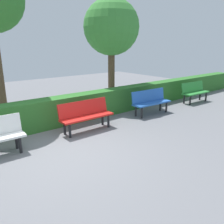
# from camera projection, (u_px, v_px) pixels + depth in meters

# --- Properties ---
(ground_plane) EXTENTS (23.49, 23.49, 0.00)m
(ground_plane) POSITION_uv_depth(u_px,v_px,m) (65.00, 151.00, 5.43)
(ground_plane) COLOR slate
(bench_green) EXTENTS (1.45, 0.54, 0.86)m
(bench_green) POSITION_uv_depth(u_px,v_px,m) (195.00, 91.00, 9.93)
(bench_green) COLOR #2D8C38
(bench_green) RESTS_ON ground_plane
(bench_blue) EXTENTS (1.56, 0.53, 0.86)m
(bench_blue) POSITION_uv_depth(u_px,v_px,m) (150.00, 101.00, 8.23)
(bench_blue) COLOR blue
(bench_blue) RESTS_ON ground_plane
(bench_red) EXTENTS (1.61, 0.48, 0.86)m
(bench_red) POSITION_uv_depth(u_px,v_px,m) (86.00, 114.00, 6.65)
(bench_red) COLOR red
(bench_red) RESTS_ON ground_plane
(hedge_row) EXTENTS (19.49, 0.56, 0.87)m
(hedge_row) POSITION_uv_depth(u_px,v_px,m) (71.00, 109.00, 7.38)
(hedge_row) COLOR #2D6B28
(hedge_row) RESTS_ON ground_plane
(tree_near) EXTENTS (2.22, 2.22, 4.19)m
(tree_near) POSITION_uv_depth(u_px,v_px,m) (111.00, 28.00, 9.19)
(tree_near) COLOR brown
(tree_near) RESTS_ON ground_plane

